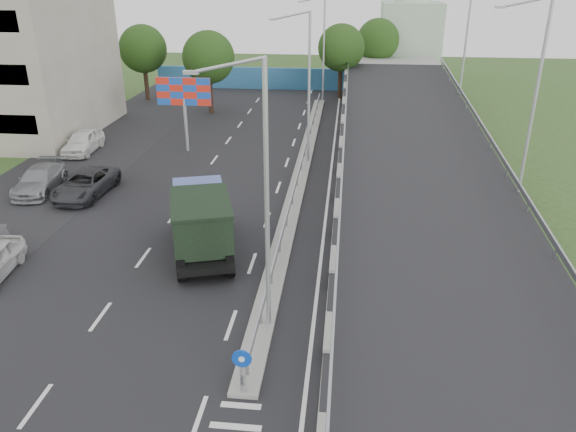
# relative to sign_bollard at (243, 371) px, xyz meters

# --- Properties ---
(road_surface) EXTENTS (26.00, 90.00, 0.04)m
(road_surface) POSITION_rel_sign_bollard_xyz_m (-3.00, 17.83, -1.03)
(road_surface) COLOR black
(road_surface) RESTS_ON ground
(parking_strip) EXTENTS (8.00, 90.00, 0.05)m
(parking_strip) POSITION_rel_sign_bollard_xyz_m (-16.00, 17.83, -1.03)
(parking_strip) COLOR black
(parking_strip) RESTS_ON ground
(median) EXTENTS (1.00, 44.00, 0.20)m
(median) POSITION_rel_sign_bollard_xyz_m (0.00, 21.83, -0.93)
(median) COLOR gray
(median) RESTS_ON ground
(overpass_ramp) EXTENTS (10.00, 50.00, 3.50)m
(overpass_ramp) POSITION_rel_sign_bollard_xyz_m (7.50, 21.83, 0.72)
(overpass_ramp) COLOR gray
(overpass_ramp) RESTS_ON ground
(median_guardrail) EXTENTS (0.09, 44.00, 0.71)m
(median_guardrail) POSITION_rel_sign_bollard_xyz_m (0.00, 21.83, -0.28)
(median_guardrail) COLOR gray
(median_guardrail) RESTS_ON median
(sign_bollard) EXTENTS (0.64, 0.23, 1.67)m
(sign_bollard) POSITION_rel_sign_bollard_xyz_m (0.00, 0.00, 0.00)
(sign_bollard) COLOR black
(sign_bollard) RESTS_ON median
(lamp_post_near) EXTENTS (2.74, 0.18, 10.08)m
(lamp_post_near) POSITION_rel_sign_bollard_xyz_m (0.11, 3.83, 4.77)
(lamp_post_near) COLOR #B2B5B7
(lamp_post_near) RESTS_ON median
(lamp_post_mid) EXTENTS (2.74, 0.18, 10.08)m
(lamp_post_mid) POSITION_rel_sign_bollard_xyz_m (0.11, 23.83, 4.77)
(lamp_post_mid) COLOR #B2B5B7
(lamp_post_mid) RESTS_ON median
(lamp_post_far) EXTENTS (2.74, 0.18, 10.08)m
(lamp_post_far) POSITION_rel_sign_bollard_xyz_m (0.11, 43.83, 4.77)
(lamp_post_far) COLOR #B2B5B7
(lamp_post_far) RESTS_ON median
(blue_wall) EXTENTS (30.00, 0.50, 2.40)m
(blue_wall) POSITION_rel_sign_bollard_xyz_m (-4.00, 49.83, 0.17)
(blue_wall) COLOR #236481
(blue_wall) RESTS_ON ground
(church) EXTENTS (7.00, 7.00, 13.80)m
(church) POSITION_rel_sign_bollard_xyz_m (10.00, 57.83, 4.28)
(church) COLOR #B2CCAD
(church) RESTS_ON ground
(billboard) EXTENTS (4.00, 0.24, 5.50)m
(billboard) POSITION_rel_sign_bollard_xyz_m (-9.00, 25.83, 3.15)
(billboard) COLOR #B2B5B7
(billboard) RESTS_ON ground
(tree_left_mid) EXTENTS (4.80, 4.80, 7.60)m
(tree_left_mid) POSITION_rel_sign_bollard_xyz_m (-10.00, 37.83, 4.14)
(tree_left_mid) COLOR black
(tree_left_mid) RESTS_ON ground
(tree_median_far) EXTENTS (4.80, 4.80, 7.60)m
(tree_median_far) POSITION_rel_sign_bollard_xyz_m (2.00, 45.83, 4.14)
(tree_median_far) COLOR black
(tree_median_far) RESTS_ON ground
(tree_left_far) EXTENTS (4.80, 4.80, 7.60)m
(tree_left_far) POSITION_rel_sign_bollard_xyz_m (-18.00, 42.83, 4.14)
(tree_left_far) COLOR black
(tree_left_far) RESTS_ON ground
(tree_ramp_far) EXTENTS (4.80, 4.80, 7.60)m
(tree_ramp_far) POSITION_rel_sign_bollard_xyz_m (6.00, 52.83, 4.14)
(tree_ramp_far) COLOR black
(tree_ramp_far) RESTS_ON ground
(dump_truck) EXTENTS (4.41, 7.31, 3.03)m
(dump_truck) POSITION_rel_sign_bollard_xyz_m (-3.83, 9.89, 0.65)
(dump_truck) COLOR black
(dump_truck) RESTS_ON ground
(parked_car_c) EXTENTS (2.74, 5.46, 1.49)m
(parked_car_c) POSITION_rel_sign_bollard_xyz_m (-12.69, 16.32, -0.29)
(parked_car_c) COLOR #303135
(parked_car_c) RESTS_ON ground
(parked_car_d) EXTENTS (2.72, 5.41, 1.51)m
(parked_car_d) POSITION_rel_sign_bollard_xyz_m (-15.84, 16.73, -0.28)
(parked_car_d) COLOR gray
(parked_car_d) RESTS_ON ground
(parked_car_e) EXTENTS (2.23, 4.96, 1.66)m
(parked_car_e) POSITION_rel_sign_bollard_xyz_m (-16.70, 24.68, -0.21)
(parked_car_e) COLOR white
(parked_car_e) RESTS_ON ground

